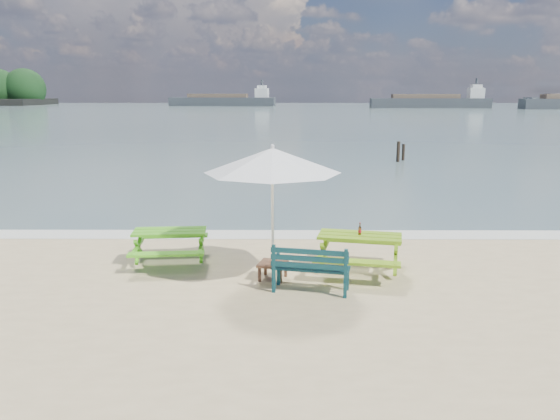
{
  "coord_description": "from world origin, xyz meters",
  "views": [
    {
      "loc": [
        -0.15,
        -8.91,
        3.6
      ],
      "look_at": [
        -0.22,
        3.0,
        1.0
      ],
      "focal_mm": 35.0,
      "sensor_mm": 36.0,
      "label": 1
    }
  ],
  "objects_px": {
    "beer_bottle": "(360,231)",
    "swimmer": "(254,180)",
    "picnic_table_left": "(170,247)",
    "park_bench": "(311,277)",
    "side_table": "(273,270)",
    "picnic_table_right": "(359,254)",
    "patio_umbrella": "(272,160)"
  },
  "relations": [
    {
      "from": "patio_umbrella",
      "to": "beer_bottle",
      "type": "height_order",
      "value": "patio_umbrella"
    },
    {
      "from": "picnic_table_right",
      "to": "swimmer",
      "type": "xyz_separation_m",
      "value": [
        -2.89,
        14.14,
        -0.77
      ]
    },
    {
      "from": "swimmer",
      "to": "park_bench",
      "type": "bearing_deg",
      "value": -83.04
    },
    {
      "from": "park_bench",
      "to": "side_table",
      "type": "bearing_deg",
      "value": 137.3
    },
    {
      "from": "park_bench",
      "to": "swimmer",
      "type": "relative_size",
      "value": 0.87
    },
    {
      "from": "park_bench",
      "to": "picnic_table_right",
      "type": "bearing_deg",
      "value": 46.31
    },
    {
      "from": "beer_bottle",
      "to": "swimmer",
      "type": "height_order",
      "value": "beer_bottle"
    },
    {
      "from": "park_bench",
      "to": "side_table",
      "type": "distance_m",
      "value": 0.97
    },
    {
      "from": "patio_umbrella",
      "to": "beer_bottle",
      "type": "bearing_deg",
      "value": 13.57
    },
    {
      "from": "patio_umbrella",
      "to": "picnic_table_left",
      "type": "bearing_deg",
      "value": 155.59
    },
    {
      "from": "picnic_table_left",
      "to": "swimmer",
      "type": "relative_size",
      "value": 1.08
    },
    {
      "from": "beer_bottle",
      "to": "swimmer",
      "type": "distance_m",
      "value": 14.49
    },
    {
      "from": "picnic_table_right",
      "to": "beer_bottle",
      "type": "distance_m",
      "value": 0.49
    },
    {
      "from": "picnic_table_right",
      "to": "park_bench",
      "type": "relative_size",
      "value": 1.45
    },
    {
      "from": "picnic_table_right",
      "to": "beer_bottle",
      "type": "height_order",
      "value": "beer_bottle"
    },
    {
      "from": "picnic_table_right",
      "to": "beer_bottle",
      "type": "xyz_separation_m",
      "value": [
        -0.01,
        -0.01,
        0.49
      ]
    },
    {
      "from": "picnic_table_right",
      "to": "patio_umbrella",
      "type": "height_order",
      "value": "patio_umbrella"
    },
    {
      "from": "side_table",
      "to": "swimmer",
      "type": "xyz_separation_m",
      "value": [
        -1.15,
        14.57,
        -0.57
      ]
    },
    {
      "from": "park_bench",
      "to": "beer_bottle",
      "type": "distance_m",
      "value": 1.6
    },
    {
      "from": "side_table",
      "to": "swimmer",
      "type": "distance_m",
      "value": 14.62
    },
    {
      "from": "patio_umbrella",
      "to": "swimmer",
      "type": "xyz_separation_m",
      "value": [
        -1.15,
        14.57,
        -2.73
      ]
    },
    {
      "from": "picnic_table_right",
      "to": "side_table",
      "type": "bearing_deg",
      "value": -166.31
    },
    {
      "from": "side_table",
      "to": "beer_bottle",
      "type": "bearing_deg",
      "value": 13.57
    },
    {
      "from": "picnic_table_right",
      "to": "swimmer",
      "type": "bearing_deg",
      "value": 101.55
    },
    {
      "from": "swimmer",
      "to": "beer_bottle",
      "type": "bearing_deg",
      "value": -78.48
    },
    {
      "from": "picnic_table_left",
      "to": "patio_umbrella",
      "type": "relative_size",
      "value": 0.57
    },
    {
      "from": "side_table",
      "to": "park_bench",
      "type": "bearing_deg",
      "value": -42.7
    },
    {
      "from": "beer_bottle",
      "to": "swimmer",
      "type": "xyz_separation_m",
      "value": [
        -2.88,
        14.15,
        -1.26
      ]
    },
    {
      "from": "picnic_table_left",
      "to": "swimmer",
      "type": "distance_m",
      "value": 13.63
    },
    {
      "from": "park_bench",
      "to": "beer_bottle",
      "type": "height_order",
      "value": "beer_bottle"
    },
    {
      "from": "picnic_table_left",
      "to": "side_table",
      "type": "distance_m",
      "value": 2.42
    },
    {
      "from": "patio_umbrella",
      "to": "park_bench",
      "type": "bearing_deg",
      "value": -42.7
    }
  ]
}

